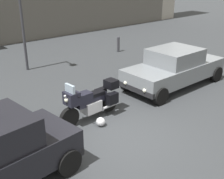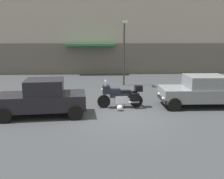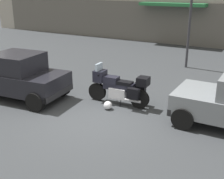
{
  "view_description": "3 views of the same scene",
  "coord_description": "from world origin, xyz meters",
  "views": [
    {
      "loc": [
        -4.84,
        -5.23,
        4.42
      ],
      "look_at": [
        0.36,
        0.79,
        1.15
      ],
      "focal_mm": 46.73,
      "sensor_mm": 36.0,
      "label": 1
    },
    {
      "loc": [
        -0.86,
        -10.95,
        3.5
      ],
      "look_at": [
        -0.37,
        0.7,
        1.08
      ],
      "focal_mm": 41.7,
      "sensor_mm": 36.0,
      "label": 2
    },
    {
      "loc": [
        4.54,
        -6.85,
        3.89
      ],
      "look_at": [
        0.38,
        0.53,
        0.88
      ],
      "focal_mm": 47.19,
      "sensor_mm": 36.0,
      "label": 3
    }
  ],
  "objects": [
    {
      "name": "ground_plane",
      "position": [
        0.0,
        0.0,
        0.0
      ],
      "size": [
        80.0,
        80.0,
        0.0
      ],
      "primitive_type": "plane",
      "color": "#2D3033"
    },
    {
      "name": "building_facade_rear",
      "position": [
        -0.0,
        14.22,
        6.53
      ],
      "size": [
        37.96,
        3.4,
        13.16
      ],
      "color": "gray",
      "rests_on": "ground"
    },
    {
      "name": "motorcycle",
      "position": [
        0.11,
        1.5,
        0.62
      ],
      "size": [
        2.26,
        0.78,
        1.36
      ],
      "rotation": [
        0.0,
        0.0,
        3.19
      ],
      "color": "black",
      "rests_on": "ground"
    },
    {
      "name": "helmet",
      "position": [
        0.01,
        0.91,
        0.14
      ],
      "size": [
        0.28,
        0.28,
        0.28
      ],
      "primitive_type": "sphere",
      "color": "silver",
      "rests_on": "ground"
    },
    {
      "name": "car_hatchback_near",
      "position": [
        -3.45,
        0.27,
        0.81
      ],
      "size": [
        3.99,
        2.12,
        1.64
      ],
      "rotation": [
        0.0,
        0.0,
        3.24
      ],
      "color": "black",
      "rests_on": "ground"
    },
    {
      "name": "car_sedan_far",
      "position": [
        4.36,
        1.57,
        0.78
      ],
      "size": [
        4.58,
        1.91,
        1.56
      ],
      "rotation": [
        0.0,
        0.0,
        3.14
      ],
      "color": "slate",
      "rests_on": "ground"
    },
    {
      "name": "streetlamp_curbside",
      "position": [
        0.76,
        7.28,
        2.79
      ],
      "size": [
        0.28,
        0.94,
        4.56
      ],
      "color": "#2D2D33",
      "rests_on": "ground"
    },
    {
      "name": "bollard_curbside",
      "position": [
        6.26,
        7.06,
        0.48
      ],
      "size": [
        0.16,
        0.16,
        0.9
      ],
      "color": "#333338",
      "rests_on": "ground"
    }
  ]
}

